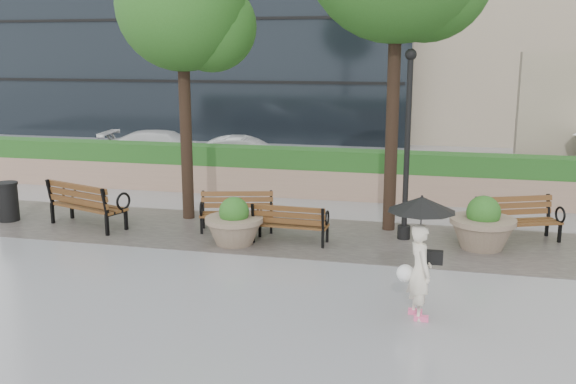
% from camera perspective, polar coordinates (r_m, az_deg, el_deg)
% --- Properties ---
extents(ground, '(100.00, 100.00, 0.00)m').
position_cam_1_polar(ground, '(11.34, 0.97, -8.29)').
color(ground, gray).
rests_on(ground, ground).
extents(cobble_strip, '(28.00, 3.20, 0.01)m').
position_cam_1_polar(cobble_strip, '(14.14, 3.60, -4.08)').
color(cobble_strip, '#383330').
rests_on(cobble_strip, ground).
extents(hedge_wall, '(24.00, 0.80, 1.35)m').
position_cam_1_polar(hedge_wall, '(17.83, 5.83, 1.52)').
color(hedge_wall, '#977861').
rests_on(hedge_wall, ground).
extents(asphalt_street, '(40.00, 7.00, 0.00)m').
position_cam_1_polar(asphalt_street, '(21.86, 7.20, 1.73)').
color(asphalt_street, black).
rests_on(asphalt_street, ground).
extents(bench_0, '(2.12, 1.42, 1.07)m').
position_cam_1_polar(bench_0, '(15.61, -17.35, -1.85)').
color(bench_0, brown).
rests_on(bench_0, ground).
extents(bench_1, '(1.74, 1.05, 0.88)m').
position_cam_1_polar(bench_1, '(14.61, -4.57, -2.50)').
color(bench_1, brown).
rests_on(bench_1, ground).
extents(bench_2, '(1.62, 0.69, 0.86)m').
position_cam_1_polar(bench_2, '(13.69, 0.21, -3.51)').
color(bench_2, brown).
rests_on(bench_2, ground).
extents(bench_3, '(1.88, 1.32, 0.94)m').
position_cam_1_polar(bench_3, '(14.65, 19.73, -3.09)').
color(bench_3, brown).
rests_on(bench_3, ground).
extents(planter_left, '(1.23, 1.23, 1.03)m').
position_cam_1_polar(planter_left, '(13.59, -4.80, -3.04)').
color(planter_left, '#7F6B56').
rests_on(planter_left, ground).
extents(planter_right, '(1.34, 1.34, 1.12)m').
position_cam_1_polar(planter_right, '(13.84, 16.90, -3.10)').
color(planter_right, '#7F6B56').
rests_on(planter_right, ground).
extents(trash_bin, '(0.54, 0.54, 0.90)m').
position_cam_1_polar(trash_bin, '(16.82, -23.66, -0.88)').
color(trash_bin, black).
rests_on(trash_bin, ground).
extents(lamppost, '(0.28, 0.28, 4.06)m').
position_cam_1_polar(lamppost, '(13.87, 10.51, 2.98)').
color(lamppost, black).
rests_on(lamppost, ground).
extents(tree_0, '(3.16, 3.01, 6.55)m').
position_cam_1_polar(tree_0, '(15.48, -8.77, 15.56)').
color(tree_0, black).
rests_on(tree_0, ground).
extents(car_left, '(4.63, 2.37, 1.28)m').
position_cam_1_polar(car_left, '(23.05, -10.81, 3.78)').
color(car_left, silver).
rests_on(car_left, ground).
extents(car_right, '(3.91, 1.94, 1.23)m').
position_cam_1_polar(car_right, '(21.41, -3.79, 3.25)').
color(car_right, silver).
rests_on(car_right, ground).
extents(pedestrian, '(1.03, 1.03, 1.89)m').
position_cam_1_polar(pedestrian, '(9.90, 11.68, -4.65)').
color(pedestrian, '#F1E4CB').
rests_on(pedestrian, ground).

